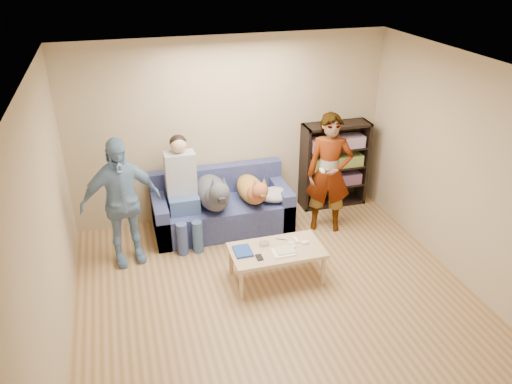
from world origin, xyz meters
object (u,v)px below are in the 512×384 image
object	(u,v)px
sofa	(222,209)
notebook_blue	(243,251)
dog_gray	(214,193)
dog_tan	(252,190)
person_standing_left	(121,202)
bookshelf	(334,163)
person_standing_right	(329,174)
person_seated	(182,186)
camera_silver	(264,243)
coffee_table	(277,252)

from	to	relation	value
sofa	notebook_blue	bearing A→B (deg)	-91.64
dog_gray	dog_tan	distance (m)	0.55
person_standing_left	bookshelf	xyz separation A→B (m)	(3.14, 0.72, -0.15)
sofa	dog_tan	world-z (taller)	dog_tan
person_standing_left	dog_gray	bearing A→B (deg)	2.88
person_standing_right	sofa	xyz separation A→B (m)	(-1.42, 0.44, -0.56)
person_standing_right	person_seated	distance (m)	1.99
dog_gray	bookshelf	xyz separation A→B (m)	(1.94, 0.42, 0.03)
camera_silver	person_standing_right	bearing A→B (deg)	35.33
bookshelf	person_standing_left	bearing A→B (deg)	-167.08
notebook_blue	person_standing_right	bearing A→B (deg)	31.83
sofa	person_seated	xyz separation A→B (m)	(-0.54, -0.13, 0.49)
person_standing_left	dog_gray	xyz separation A→B (m)	(1.20, 0.30, -0.19)
person_standing_left	sofa	world-z (taller)	person_standing_left
person_standing_left	person_seated	xyz separation A→B (m)	(0.80, 0.36, -0.06)
dog_gray	bookshelf	size ratio (longest dim) A/B	0.97
sofa	dog_tan	size ratio (longest dim) A/B	1.67
person_seated	coffee_table	distance (m)	1.61
sofa	person_seated	distance (m)	0.74
person_standing_left	notebook_blue	distance (m)	1.61
person_standing_left	dog_tan	distance (m)	1.79
sofa	bookshelf	distance (m)	1.86
person_standing_right	coffee_table	xyz separation A→B (m)	(-1.06, -0.96, -0.47)
camera_silver	bookshelf	size ratio (longest dim) A/B	0.08
dog_tan	coffee_table	xyz separation A→B (m)	(-0.05, -1.22, -0.24)
sofa	coffee_table	bearing A→B (deg)	-75.44
person_seated	person_standing_right	bearing A→B (deg)	-8.97
person_standing_right	dog_gray	world-z (taller)	person_standing_right
person_standing_right	person_standing_left	xyz separation A→B (m)	(-2.76, -0.05, -0.01)
person_standing_left	bookshelf	size ratio (longest dim) A/B	1.28
person_standing_right	person_seated	size ratio (longest dim) A/B	1.15
camera_silver	sofa	size ratio (longest dim) A/B	0.06
dog_gray	sofa	bearing A→B (deg)	53.10
bookshelf	coffee_table	bearing A→B (deg)	-131.51
person_standing_left	dog_tan	size ratio (longest dim) A/B	1.46
camera_silver	sofa	xyz separation A→B (m)	(-0.24, 1.27, -0.16)
sofa	dog_gray	distance (m)	0.43
person_seated	camera_silver	bearing A→B (deg)	-55.61
coffee_table	person_standing_right	bearing A→B (deg)	42.07
dog_tan	person_standing_left	bearing A→B (deg)	-169.88
person_standing_left	camera_silver	world-z (taller)	person_standing_left
camera_silver	sofa	distance (m)	1.30
camera_silver	dog_tan	xyz separation A→B (m)	(0.17, 1.10, 0.16)
person_standing_left	camera_silver	size ratio (longest dim) A/B	15.14
bookshelf	notebook_blue	bearing A→B (deg)	-139.41
coffee_table	bookshelf	distance (m)	2.19
sofa	coffee_table	distance (m)	1.44
camera_silver	person_seated	xyz separation A→B (m)	(-0.78, 1.14, 0.33)
sofa	dog_gray	world-z (taller)	dog_gray
person_standing_right	bookshelf	distance (m)	0.79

